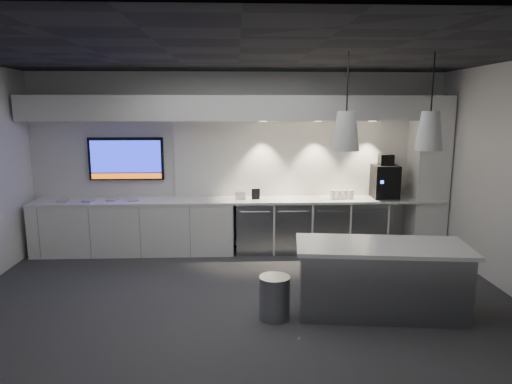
{
  "coord_description": "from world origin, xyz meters",
  "views": [
    {
      "loc": [
        -0.04,
        -5.31,
        2.4
      ],
      "look_at": [
        0.24,
        1.1,
        1.22
      ],
      "focal_mm": 32.0,
      "sensor_mm": 36.0,
      "label": 1
    }
  ],
  "objects_px": {
    "island": "(380,278)",
    "wall_tv": "(126,159)",
    "coffee_machine": "(385,180)",
    "bin": "(274,297)"
  },
  "relations": [
    {
      "from": "island",
      "to": "wall_tv",
      "type": "bearing_deg",
      "value": 149.15
    },
    {
      "from": "coffee_machine",
      "to": "wall_tv",
      "type": "bearing_deg",
      "value": 178.79
    },
    {
      "from": "bin",
      "to": "coffee_machine",
      "type": "xyz_separation_m",
      "value": [
        2.08,
        2.58,
        0.95
      ]
    },
    {
      "from": "wall_tv",
      "to": "bin",
      "type": "xyz_separation_m",
      "value": [
        2.28,
        -2.82,
        -1.31
      ]
    },
    {
      "from": "coffee_machine",
      "to": "island",
      "type": "bearing_deg",
      "value": -106.38
    },
    {
      "from": "wall_tv",
      "to": "coffee_machine",
      "type": "bearing_deg",
      "value": -3.23
    },
    {
      "from": "coffee_machine",
      "to": "bin",
      "type": "bearing_deg",
      "value": -126.96
    },
    {
      "from": "wall_tv",
      "to": "coffee_machine",
      "type": "relative_size",
      "value": 1.69
    },
    {
      "from": "wall_tv",
      "to": "island",
      "type": "bearing_deg",
      "value": -37.56
    },
    {
      "from": "bin",
      "to": "coffee_machine",
      "type": "height_order",
      "value": "coffee_machine"
    }
  ]
}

